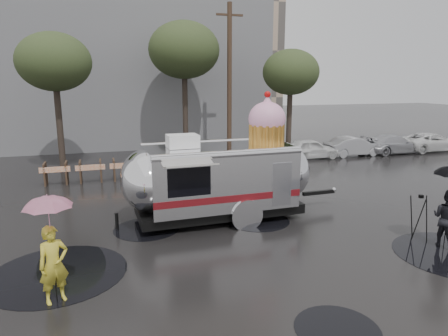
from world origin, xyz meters
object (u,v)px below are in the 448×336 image
object	(u,v)px
airstream_trailer	(221,174)
tripod	(419,214)
person_right	(447,218)
person_left	(54,265)

from	to	relation	value
airstream_trailer	tripod	distance (m)	6.17
airstream_trailer	tripod	xyz separation A→B (m)	(4.98, -3.56, -0.73)
airstream_trailer	person_right	distance (m)	6.84
person_left	tripod	world-z (taller)	person_left
airstream_trailer	person_left	xyz separation A→B (m)	(-4.89, -4.06, -0.68)
tripod	airstream_trailer	bearing A→B (deg)	160.42
airstream_trailer	person_right	size ratio (longest dim) A/B	4.83
person_right	tripod	size ratio (longest dim) A/B	1.21
airstream_trailer	person_left	bearing A→B (deg)	-141.92
person_left	tripod	bearing A→B (deg)	-21.64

